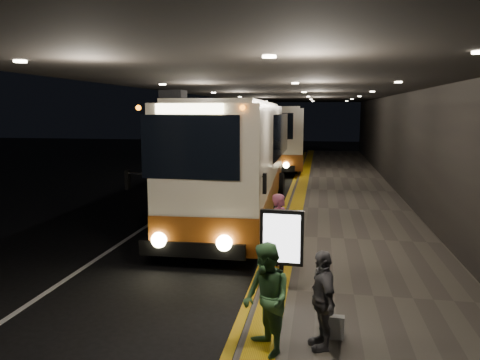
% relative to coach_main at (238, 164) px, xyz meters
% --- Properties ---
extents(ground, '(90.00, 90.00, 0.00)m').
position_rel_coach_main_xyz_m(ground, '(-0.84, -3.95, -1.85)').
color(ground, black).
extents(lane_line_white, '(0.12, 50.00, 0.01)m').
position_rel_coach_main_xyz_m(lane_line_white, '(-2.64, 1.05, -1.85)').
color(lane_line_white, silver).
rests_on(lane_line_white, ground).
extents(kerb_stripe_yellow, '(0.18, 50.00, 0.01)m').
position_rel_coach_main_xyz_m(kerb_stripe_yellow, '(1.51, 1.05, -1.85)').
color(kerb_stripe_yellow, gold).
rests_on(kerb_stripe_yellow, ground).
extents(sidewalk, '(4.50, 50.00, 0.15)m').
position_rel_coach_main_xyz_m(sidewalk, '(3.91, 1.05, -1.78)').
color(sidewalk, '#514C44').
rests_on(sidewalk, ground).
extents(tactile_strip, '(0.50, 50.00, 0.01)m').
position_rel_coach_main_xyz_m(tactile_strip, '(2.01, 1.05, -1.70)').
color(tactile_strip, gold).
rests_on(tactile_strip, sidewalk).
extents(terminal_wall, '(0.10, 50.00, 6.00)m').
position_rel_coach_main_xyz_m(terminal_wall, '(6.16, 1.05, 1.15)').
color(terminal_wall, black).
rests_on(terminal_wall, ground).
extents(support_columns, '(0.80, 24.80, 4.40)m').
position_rel_coach_main_xyz_m(support_columns, '(-2.34, 0.05, 0.35)').
color(support_columns, black).
rests_on(support_columns, ground).
extents(canopy, '(9.00, 50.00, 0.40)m').
position_rel_coach_main_xyz_m(canopy, '(1.66, 1.05, 2.75)').
color(canopy, black).
rests_on(canopy, support_columns).
extents(coach_main, '(3.09, 12.47, 3.86)m').
position_rel_coach_main_xyz_m(coach_main, '(0.00, 0.00, 0.00)').
color(coach_main, beige).
rests_on(coach_main, ground).
extents(coach_second, '(3.32, 12.27, 3.81)m').
position_rel_coach_main_xyz_m(coach_second, '(0.26, 15.25, -0.02)').
color(coach_second, beige).
rests_on(coach_second, ground).
extents(passenger_boarding, '(0.59, 0.71, 1.66)m').
position_rel_coach_main_xyz_m(passenger_boarding, '(1.96, -5.53, -0.87)').
color(passenger_boarding, '#BC587F').
rests_on(passenger_boarding, sidewalk).
extents(passenger_waiting_green, '(0.84, 0.94, 1.65)m').
position_rel_coach_main_xyz_m(passenger_waiting_green, '(2.11, -9.58, -0.88)').
color(passenger_waiting_green, '#417543').
rests_on(passenger_waiting_green, sidewalk).
extents(passenger_waiting_grey, '(0.68, 0.98, 1.52)m').
position_rel_coach_main_xyz_m(passenger_waiting_grey, '(2.92, -9.29, -0.94)').
color(passenger_waiting_grey, '#4F4E54').
rests_on(passenger_waiting_grey, sidewalk).
extents(bag_polka, '(0.31, 0.14, 0.36)m').
position_rel_coach_main_xyz_m(bag_polka, '(3.12, -8.97, -1.52)').
color(bag_polka, black).
rests_on(bag_polka, sidewalk).
extents(info_sign, '(0.82, 0.16, 1.72)m').
position_rel_coach_main_xyz_m(info_sign, '(2.16, -7.55, -0.54)').
color(info_sign, black).
rests_on(info_sign, sidewalk).
extents(stanchion_post, '(0.05, 0.05, 1.16)m').
position_rel_coach_main_xyz_m(stanchion_post, '(1.91, -5.72, -1.12)').
color(stanchion_post, black).
rests_on(stanchion_post, sidewalk).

